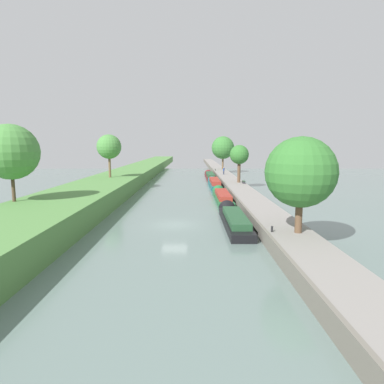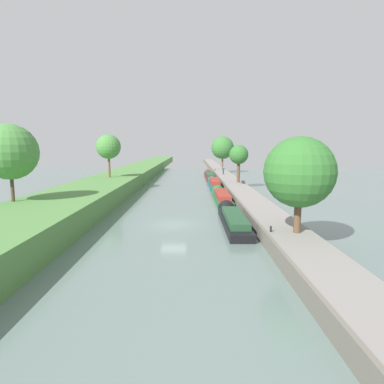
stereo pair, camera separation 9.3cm
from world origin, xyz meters
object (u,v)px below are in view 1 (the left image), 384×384
narrowboat_teal (214,183)px  park_bench (243,182)px  narrowboat_green (222,196)px  narrowboat_black (233,219)px  mooring_bollard_far (215,170)px  person_walking (223,171)px  narrowboat_maroon (210,175)px  mooring_bollard_near (272,229)px

narrowboat_teal → park_bench: park_bench is taller
narrowboat_teal → narrowboat_green: bearing=-89.8°
narrowboat_black → narrowboat_teal: 30.40m
narrowboat_black → narrowboat_green: narrowboat_black is taller
narrowboat_teal → park_bench: bearing=-47.1°
mooring_bollard_far → park_bench: bearing=-84.5°
narrowboat_green → person_walking: bearing=84.1°
narrowboat_maroon → person_walking: bearing=-55.3°
narrowboat_black → narrowboat_green: bearing=89.4°
person_walking → park_bench: person_walking is taller
narrowboat_green → narrowboat_teal: narrowboat_teal is taller
narrowboat_green → person_walking: (2.96, 28.60, 1.50)m
narrowboat_maroon → park_bench: bearing=-78.1°
person_walking → mooring_bollard_far: (-1.10, 11.78, -0.65)m
narrowboat_green → narrowboat_teal: size_ratio=0.93×
narrowboat_teal → mooring_bollard_far: size_ratio=32.84×
narrowboat_maroon → mooring_bollard_near: 55.26m
narrowboat_teal → person_walking: size_ratio=8.90×
narrowboat_black → narrowboat_green: 14.91m
narrowboat_teal → mooring_bollard_near: mooring_bollard_near is taller
narrowboat_black → narrowboat_maroon: narrowboat_black is taller
mooring_bollard_far → mooring_bollard_near: bearing=-90.0°
person_walking → mooring_bollard_near: 50.97m
mooring_bollard_near → park_bench: bearing=85.0°
narrowboat_black → person_walking: bearing=85.9°
park_bench → narrowboat_black: bearing=-101.0°
narrowboat_teal → mooring_bollard_near: bearing=-87.1°
narrowboat_teal → mooring_bollard_near: (1.92, -37.85, 0.74)m
narrowboat_green → mooring_bollard_near: bearing=-85.3°
narrowboat_black → narrowboat_teal: bearing=89.8°
narrowboat_black → person_walking: (3.13, 43.51, 1.50)m
narrowboat_teal → narrowboat_maroon: size_ratio=0.86×
narrowboat_maroon → park_bench: (4.75, -22.54, 0.98)m
mooring_bollard_near → park_bench: park_bench is taller
narrowboat_black → mooring_bollard_far: size_ratio=29.34×
narrowboat_green → mooring_bollard_near: (1.86, -22.35, 0.86)m
narrowboat_green → park_bench: size_ratio=9.19×
person_walking → mooring_bollard_far: size_ratio=3.69×
person_walking → mooring_bollard_far: 11.85m
narrowboat_teal → mooring_bollard_far: 24.97m
mooring_bollard_near → park_bench: (2.89, 32.68, 0.12)m
narrowboat_maroon → narrowboat_teal: bearing=-90.2°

